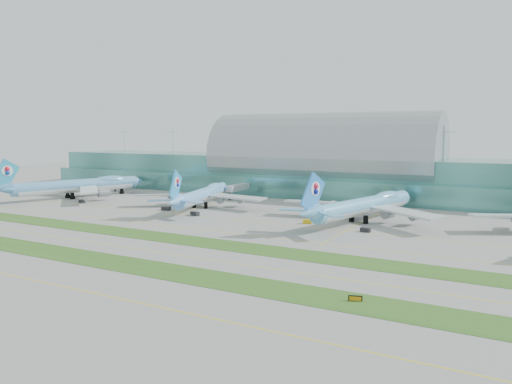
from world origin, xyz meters
The scene contains 18 objects.
ground centered at (0.00, 0.00, 0.00)m, with size 700.00×700.00×0.00m, color gray.
terminal centered at (0.01, 128.79, 14.23)m, with size 340.00×69.10×36.00m.
grass_strip_near centered at (0.00, -28.00, 0.04)m, with size 420.00×12.00×0.08m, color #2D591E.
grass_strip_far centered at (0.00, 2.00, 0.04)m, with size 420.00×12.00×0.08m, color #2D591E.
taxiline_a centered at (0.00, -48.00, 0.01)m, with size 420.00×0.35×0.01m, color yellow.
taxiline_b centered at (0.00, -14.00, 0.01)m, with size 420.00×0.35×0.01m, color yellow.
taxiline_c centered at (0.00, 18.00, 0.01)m, with size 420.00×0.35×0.01m, color yellow.
taxiline_d centered at (0.00, 40.00, 0.01)m, with size 420.00×0.35×0.01m, color yellow.
airliner_a centered at (-102.76, 56.44, 6.50)m, with size 63.52×73.93×21.06m.
airliner_b centered at (-30.02, 61.06, 5.79)m, with size 58.17×67.19×18.77m.
airliner_c centered at (43.05, 60.47, 6.28)m, with size 63.22×72.97×20.35m.
gse_a centered at (-128.72, 57.19, 0.80)m, with size 3.83×1.89×1.60m, color orange.
gse_b centered at (-86.59, 43.77, 0.67)m, with size 3.33×1.85×1.34m, color black.
gse_c centered at (-38.14, 45.38, 0.79)m, with size 3.71×2.11×1.58m, color black.
gse_d centered at (-19.58, 40.33, 0.79)m, with size 4.00×1.74×1.58m, color black.
gse_e centered at (26.27, 45.79, 0.73)m, with size 3.23×1.72×1.46m, color #E2B60D.
gse_f centered at (49.17, 40.78, 0.72)m, with size 3.30×1.71×1.43m, color black.
taxiway_sign_east centered at (67.12, -27.02, 0.57)m, with size 2.69×1.11×1.16m.
Camera 1 is at (95.37, -118.97, 32.91)m, focal length 35.00 mm.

